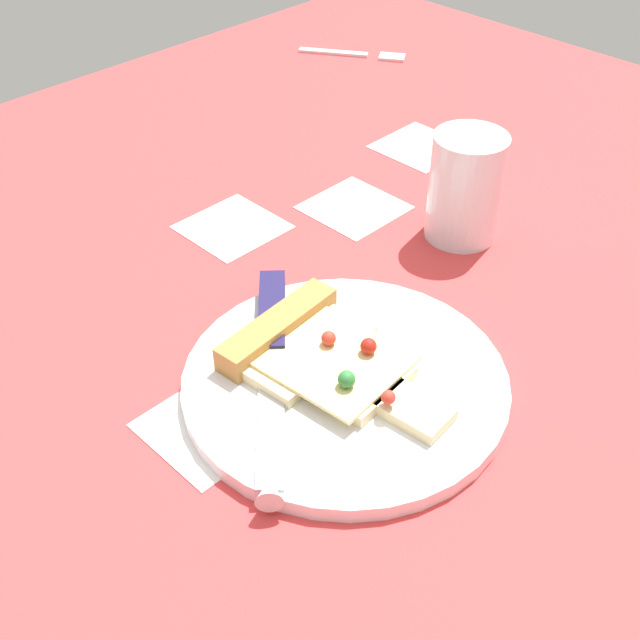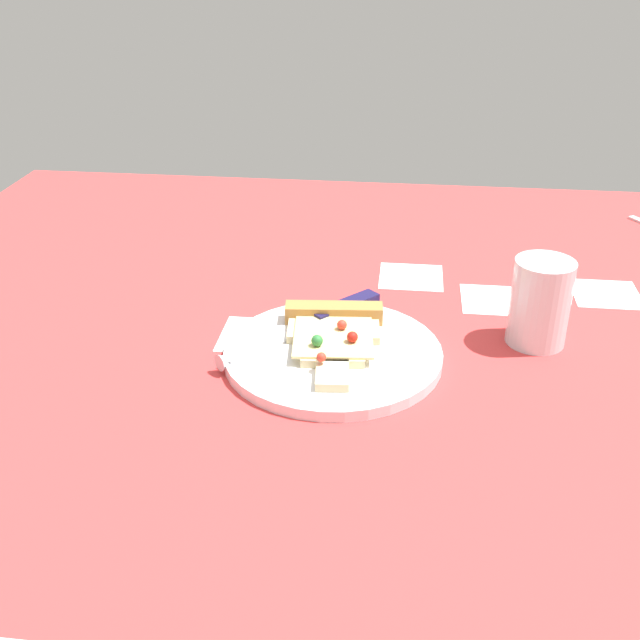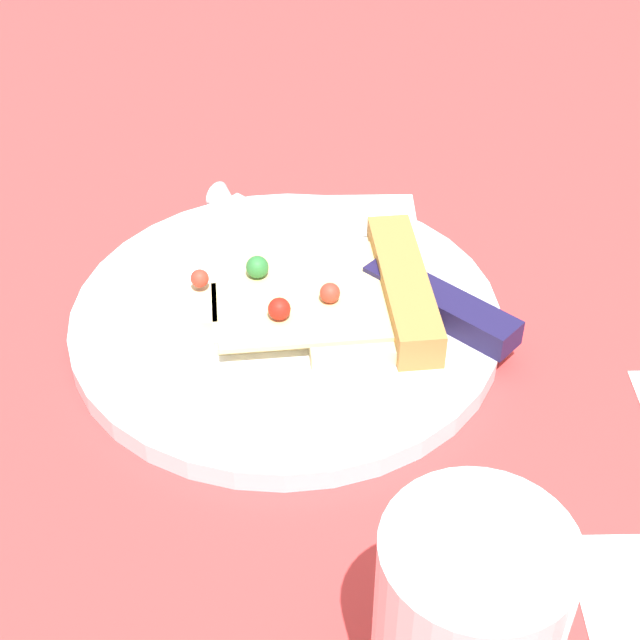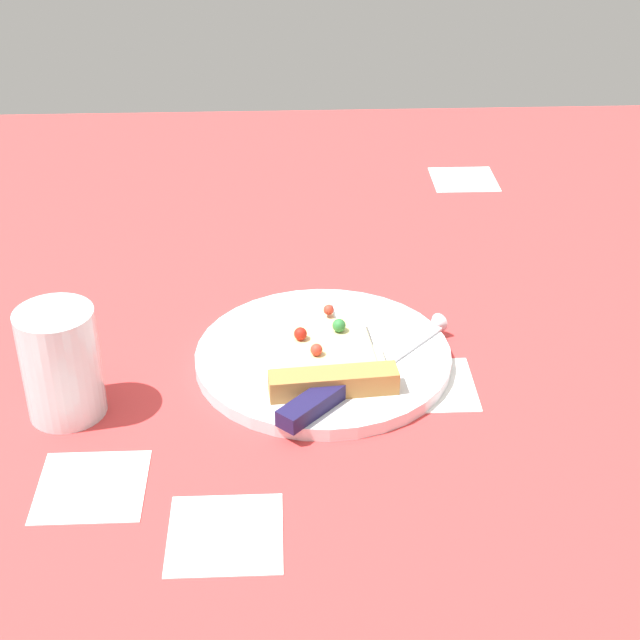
{
  "view_description": "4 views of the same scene",
  "coord_description": "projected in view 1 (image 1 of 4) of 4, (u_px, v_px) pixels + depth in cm",
  "views": [
    {
      "loc": [
        -37.49,
        -25.72,
        44.74
      ],
      "look_at": [
        -2.67,
        8.94,
        4.06
      ],
      "focal_mm": 45.44,
      "sensor_mm": 36.0,
      "label": 1
    },
    {
      "loc": [
        3.59,
        -70.79,
        45.91
      ],
      "look_at": [
        -5.71,
        7.68,
        3.66
      ],
      "focal_mm": 42.59,
      "sensor_mm": 36.0,
      "label": 2
    },
    {
      "loc": [
        39.99,
        6.18,
        37.48
      ],
      "look_at": [
        -2.15,
        6.99,
        1.99
      ],
      "focal_mm": 53.95,
      "sensor_mm": 36.0,
      "label": 3
    },
    {
      "loc": [
        -0.03,
        84.71,
        53.04
      ],
      "look_at": [
        -3.68,
        2.6,
        3.56
      ],
      "focal_mm": 53.79,
      "sensor_mm": 36.0,
      "label": 4
    }
  ],
  "objects": [
    {
      "name": "plate",
      "position": [
        345.0,
        383.0,
        0.63
      ],
      "size": [
        25.43,
        25.43,
        1.34
      ],
      "primitive_type": "cylinder",
      "color": "silver",
      "rests_on": "ground_plane"
    },
    {
      "name": "fork",
      "position": [
        358.0,
        53.0,
        1.16
      ],
      "size": [
        9.84,
        13.81,
        0.8
      ],
      "rotation": [
        0.0,
        0.0,
        3.72
      ],
      "color": "silver",
      "rests_on": "ground_plane"
    },
    {
      "name": "pizza_slice",
      "position": [
        320.0,
        355.0,
        0.63
      ],
      "size": [
        12.18,
        18.03,
        2.65
      ],
      "rotation": [
        0.0,
        0.0,
        3.23
      ],
      "color": "beige",
      "rests_on": "plate"
    },
    {
      "name": "knife",
      "position": [
        272.0,
        352.0,
        0.64
      ],
      "size": [
        17.93,
        18.96,
        2.45
      ],
      "rotation": [
        0.0,
        0.0,
        2.39
      ],
      "color": "silver",
      "rests_on": "plate"
    },
    {
      "name": "ground_plane",
      "position": [
        424.0,
        410.0,
        0.64
      ],
      "size": [
        144.13,
        144.13,
        3.0
      ],
      "color": "#D13838",
      "rests_on": "ground"
    },
    {
      "name": "drinking_glass",
      "position": [
        465.0,
        187.0,
        0.77
      ],
      "size": [
        7.09,
        7.09,
        10.63
      ],
      "primitive_type": "cylinder",
      "color": "silver",
      "rests_on": "ground_plane"
    }
  ]
}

